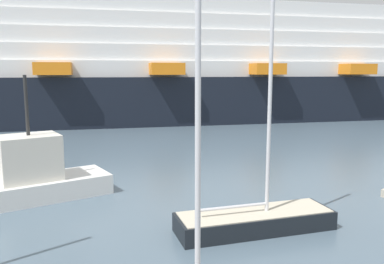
{
  "coord_description": "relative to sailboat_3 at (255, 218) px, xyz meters",
  "views": [
    {
      "loc": [
        -5.86,
        -8.03,
        6.76
      ],
      "look_at": [
        0.0,
        15.55,
        3.02
      ],
      "focal_mm": 37.06,
      "sensor_mm": 36.0,
      "label": 1
    }
  ],
  "objects": [
    {
      "name": "fishing_boat_1",
      "position": [
        -10.18,
        6.67,
        0.62
      ],
      "size": [
        9.38,
        5.74,
        6.58
      ],
      "rotation": [
        0.0,
        0.0,
        0.34
      ],
      "color": "white",
      "rests_on": "ground_plane"
    },
    {
      "name": "cruise_ship",
      "position": [
        8.46,
        39.83,
        6.36
      ],
      "size": [
        110.33,
        19.01,
        21.46
      ],
      "rotation": [
        0.0,
        0.0,
        -0.02
      ],
      "color": "black",
      "rests_on": "ground_plane"
    },
    {
      "name": "sailboat_3",
      "position": [
        0.0,
        0.0,
        0.0
      ],
      "size": [
        6.9,
        2.35,
        11.25
      ],
      "rotation": [
        0.0,
        0.0,
        0.05
      ],
      "color": "black",
      "rests_on": "ground_plane"
    }
  ]
}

